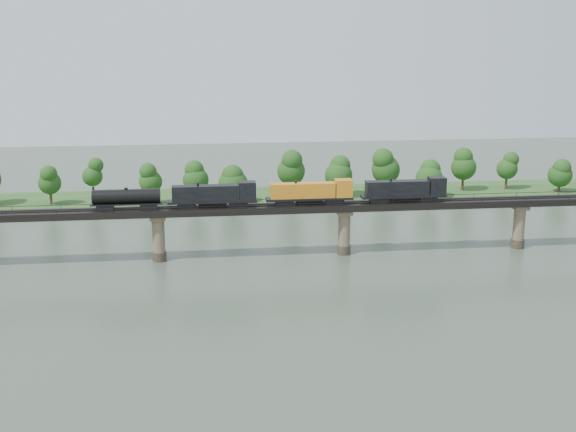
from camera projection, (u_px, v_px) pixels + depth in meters
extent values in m
plane|color=#384637|center=(376.00, 303.00, 129.81)|extent=(400.00, 400.00, 0.00)
cube|color=#294F1F|center=(307.00, 196.00, 211.43)|extent=(300.00, 24.00, 1.60)
cylinder|color=#473A2D|center=(160.00, 256.00, 153.75)|extent=(3.00, 3.00, 2.00)
cylinder|color=#816A54|center=(159.00, 236.00, 152.65)|extent=(2.60, 2.60, 9.00)
cube|color=#816A54|center=(158.00, 218.00, 151.67)|extent=(3.20, 3.20, 1.00)
cylinder|color=#473A2D|center=(344.00, 250.00, 158.44)|extent=(3.00, 3.00, 2.00)
cylinder|color=#816A54|center=(344.00, 230.00, 157.34)|extent=(2.60, 2.60, 9.00)
cube|color=#816A54|center=(345.00, 212.00, 156.36)|extent=(3.20, 3.20, 1.00)
cylinder|color=#473A2D|center=(517.00, 243.00, 163.13)|extent=(3.00, 3.00, 2.00)
cylinder|color=#816A54|center=(519.00, 224.00, 162.03)|extent=(2.60, 2.60, 9.00)
cube|color=#816A54|center=(520.00, 207.00, 161.05)|extent=(3.20, 3.20, 1.00)
cube|color=black|center=(345.00, 206.00, 156.06)|extent=(220.00, 5.00, 1.50)
cube|color=black|center=(345.00, 204.00, 155.13)|extent=(220.00, 0.12, 0.16)
cube|color=black|center=(344.00, 202.00, 156.58)|extent=(220.00, 0.12, 0.16)
cube|color=black|center=(347.00, 202.00, 153.39)|extent=(220.00, 0.10, 0.10)
cube|color=black|center=(343.00, 198.00, 158.01)|extent=(220.00, 0.10, 0.10)
cube|color=black|center=(347.00, 204.00, 153.48)|extent=(0.08, 0.08, 0.70)
cube|color=black|center=(343.00, 199.00, 158.10)|extent=(0.08, 0.08, 0.70)
cylinder|color=#382619|center=(51.00, 199.00, 197.49)|extent=(0.70, 0.70, 3.27)
sphere|color=#174112|center=(50.00, 183.00, 196.43)|extent=(6.20, 6.20, 6.20)
sphere|color=#174112|center=(49.00, 173.00, 195.76)|extent=(4.65, 4.65, 4.65)
cylinder|color=#382619|center=(94.00, 194.00, 202.85)|extent=(0.70, 0.70, 3.71)
sphere|color=#174112|center=(92.00, 176.00, 201.64)|extent=(5.67, 5.67, 5.67)
sphere|color=#174112|center=(92.00, 165.00, 200.89)|extent=(4.25, 4.25, 4.25)
cylinder|color=#382619|center=(151.00, 198.00, 197.24)|extent=(0.70, 0.70, 3.51)
sphere|color=#174112|center=(151.00, 182.00, 196.09)|extent=(6.31, 6.31, 6.31)
sphere|color=#174112|center=(150.00, 171.00, 195.38)|extent=(4.73, 4.73, 4.73)
cylinder|color=#382619|center=(196.00, 196.00, 201.11)|extent=(0.70, 0.70, 3.34)
sphere|color=#174112|center=(196.00, 180.00, 200.02)|extent=(7.18, 7.18, 7.18)
sphere|color=#174112|center=(195.00, 170.00, 199.34)|extent=(5.39, 5.39, 5.39)
cylinder|color=#382619|center=(233.00, 198.00, 199.79)|extent=(0.70, 0.70, 2.83)
sphere|color=#174112|center=(233.00, 184.00, 198.87)|extent=(8.26, 8.26, 8.26)
sphere|color=#174112|center=(233.00, 176.00, 198.29)|extent=(6.19, 6.19, 6.19)
cylinder|color=#382619|center=(291.00, 189.00, 207.92)|extent=(0.70, 0.70, 3.96)
sphere|color=#174112|center=(291.00, 171.00, 206.63)|extent=(8.07, 8.07, 8.07)
sphere|color=#174112|center=(291.00, 160.00, 205.82)|extent=(6.05, 6.05, 6.05)
cylinder|color=#382619|center=(338.00, 190.00, 208.12)|extent=(0.70, 0.70, 3.27)
sphere|color=#174112|center=(339.00, 175.00, 207.06)|extent=(8.03, 8.03, 8.03)
sphere|color=#174112|center=(339.00, 166.00, 206.39)|extent=(6.02, 6.02, 6.02)
cylinder|color=#382619|center=(385.00, 187.00, 210.82)|extent=(0.70, 0.70, 3.92)
sphere|color=#174112|center=(386.00, 170.00, 209.54)|extent=(8.29, 8.29, 8.29)
sphere|color=#174112|center=(386.00, 158.00, 208.75)|extent=(6.21, 6.21, 6.21)
cylinder|color=#382619|center=(429.00, 193.00, 205.52)|extent=(0.70, 0.70, 3.02)
sphere|color=#174112|center=(429.00, 179.00, 204.53)|extent=(7.74, 7.74, 7.74)
sphere|color=#174112|center=(430.00, 170.00, 203.91)|extent=(5.80, 5.80, 5.80)
cylinder|color=#382619|center=(463.00, 184.00, 215.32)|extent=(0.70, 0.70, 3.80)
sphere|color=#174112|center=(464.00, 167.00, 214.08)|extent=(7.47, 7.47, 7.47)
sphere|color=#174112|center=(464.00, 157.00, 213.31)|extent=(5.60, 5.60, 5.60)
cylinder|color=#382619|center=(506.00, 184.00, 217.19)|extent=(0.70, 0.70, 3.38)
sphere|color=#174112|center=(507.00, 169.00, 216.09)|extent=(6.23, 6.23, 6.23)
sphere|color=#174112|center=(508.00, 160.00, 215.40)|extent=(4.67, 4.67, 4.67)
cylinder|color=#382619|center=(559.00, 187.00, 213.24)|extent=(0.70, 0.70, 2.77)
sphere|color=#174112|center=(560.00, 175.00, 212.34)|extent=(7.04, 7.04, 7.04)
sphere|color=#174112|center=(561.00, 167.00, 211.77)|extent=(5.28, 5.28, 5.28)
cube|color=black|center=(427.00, 198.00, 157.90)|extent=(3.95, 2.37, 1.09)
cube|color=black|center=(379.00, 200.00, 156.63)|extent=(3.95, 2.37, 1.09)
cube|color=black|center=(403.00, 196.00, 157.10)|extent=(18.75, 2.96, 0.49)
cube|color=black|center=(397.00, 188.00, 156.48)|extent=(13.82, 2.67, 3.16)
cube|color=black|center=(437.00, 186.00, 157.44)|extent=(3.55, 2.96, 3.75)
cylinder|color=black|center=(403.00, 198.00, 157.23)|extent=(5.92, 1.38, 1.38)
cube|color=black|center=(334.00, 201.00, 155.47)|extent=(3.95, 2.37, 1.09)
cube|color=black|center=(284.00, 202.00, 154.20)|extent=(3.95, 2.37, 1.09)
cube|color=black|center=(309.00, 199.00, 154.67)|extent=(18.75, 2.96, 0.49)
cube|color=orange|center=(303.00, 190.00, 154.05)|extent=(13.82, 2.67, 3.16)
cube|color=orange|center=(343.00, 188.00, 155.02)|extent=(3.55, 2.96, 3.75)
cylinder|color=black|center=(309.00, 201.00, 154.80)|extent=(5.92, 1.38, 1.38)
cube|color=black|center=(238.00, 204.00, 153.04)|extent=(3.95, 2.37, 1.09)
cube|color=black|center=(187.00, 205.00, 151.77)|extent=(3.95, 2.37, 1.09)
cube|color=black|center=(212.00, 201.00, 152.24)|extent=(18.75, 2.96, 0.49)
cube|color=black|center=(205.00, 193.00, 151.62)|extent=(13.82, 2.67, 3.16)
cube|color=black|center=(247.00, 190.00, 152.59)|extent=(3.55, 2.96, 3.75)
cylinder|color=black|center=(213.00, 204.00, 152.37)|extent=(5.92, 1.38, 1.38)
cube|color=black|center=(149.00, 206.00, 150.84)|extent=(3.45, 2.17, 1.09)
cube|color=black|center=(105.00, 207.00, 149.80)|extent=(3.45, 2.17, 1.09)
cube|color=black|center=(127.00, 204.00, 150.17)|extent=(14.81, 2.37, 0.30)
cylinder|color=black|center=(126.00, 196.00, 149.78)|extent=(13.82, 2.96, 2.96)
cylinder|color=black|center=(126.00, 189.00, 149.39)|extent=(0.69, 0.69, 0.49)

